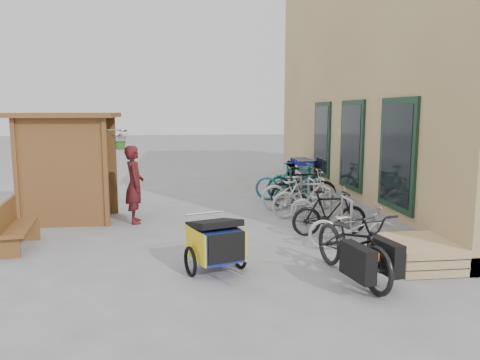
{
  "coord_description": "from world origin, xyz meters",
  "views": [
    {
      "loc": [
        -0.68,
        -8.15,
        2.44
      ],
      "look_at": [
        0.5,
        1.5,
        1.0
      ],
      "focal_mm": 35.0,
      "sensor_mm": 36.0,
      "label": 1
    }
  ],
  "objects": [
    {
      "name": "bike_6",
      "position": [
        2.2,
        4.16,
        0.5
      ],
      "size": [
        2.03,
        1.24,
        1.01
      ],
      "primitive_type": "imported",
      "rotation": [
        0.0,
        0.0,
        1.25
      ],
      "color": "#1B626C",
      "rests_on": "ground"
    },
    {
      "name": "bike_7",
      "position": [
        2.45,
        4.4,
        0.52
      ],
      "size": [
        1.76,
        0.62,
        1.04
      ],
      "primitive_type": "imported",
      "rotation": [
        0.0,
        0.0,
        1.65
      ],
      "color": "#1B626C",
      "rests_on": "ground"
    },
    {
      "name": "pallet_stack",
      "position": [
        3.0,
        -1.4,
        0.21
      ],
      "size": [
        1.0,
        1.2,
        0.4
      ],
      "color": "tan",
      "rests_on": "ground"
    },
    {
      "name": "cargo_bike",
      "position": [
        1.76,
        -1.84,
        0.52
      ],
      "size": [
        1.06,
        2.1,
        1.05
      ],
      "rotation": [
        0.0,
        0.0,
        0.19
      ],
      "color": "black",
      "rests_on": "ground"
    },
    {
      "name": "child_trailer",
      "position": [
        -0.21,
        -1.27,
        0.48
      ],
      "size": [
        0.98,
        1.51,
        0.87
      ],
      "rotation": [
        0.0,
        0.0,
        0.33
      ],
      "color": "navy",
      "rests_on": "ground"
    },
    {
      "name": "bike_1",
      "position": [
        2.16,
        0.56,
        0.45
      ],
      "size": [
        1.51,
        0.43,
        0.91
      ],
      "primitive_type": "imported",
      "rotation": [
        0.0,
        0.0,
        1.58
      ],
      "color": "black",
      "rests_on": "ground"
    },
    {
      "name": "bike_2",
      "position": [
        2.41,
        1.63,
        0.4
      ],
      "size": [
        1.6,
        0.92,
        0.8
      ],
      "primitive_type": "imported",
      "rotation": [
        0.0,
        0.0,
        1.3
      ],
      "color": "#B8B7B3",
      "rests_on": "ground"
    },
    {
      "name": "person_kiosk",
      "position": [
        -1.74,
        2.11,
        0.85
      ],
      "size": [
        0.49,
        0.67,
        1.7
      ],
      "primitive_type": "imported",
      "rotation": [
        0.0,
        0.0,
        1.72
      ],
      "color": "maroon",
      "rests_on": "ground"
    },
    {
      "name": "ground",
      "position": [
        0.0,
        0.0,
        0.0
      ],
      "size": [
        80.0,
        80.0,
        0.0
      ],
      "primitive_type": "plane",
      "color": "gray"
    },
    {
      "name": "bike_5",
      "position": [
        2.34,
        3.23,
        0.53
      ],
      "size": [
        1.78,
        0.63,
        1.05
      ],
      "primitive_type": "imported",
      "rotation": [
        0.0,
        0.0,
        1.65
      ],
      "color": "black",
      "rests_on": "ground"
    },
    {
      "name": "kiosk",
      "position": [
        -3.28,
        2.47,
        1.55
      ],
      "size": [
        2.49,
        1.65,
        2.4
      ],
      "color": "brown",
      "rests_on": "ground"
    },
    {
      "name": "bench",
      "position": [
        -3.67,
        0.34,
        0.45
      ],
      "size": [
        0.6,
        1.42,
        0.87
      ],
      "rotation": [
        0.0,
        0.0,
        0.13
      ],
      "color": "brown",
      "rests_on": "ground"
    },
    {
      "name": "bike_0",
      "position": [
        2.29,
        -0.4,
        0.41
      ],
      "size": [
        1.64,
        0.82,
        0.83
      ],
      "primitive_type": "imported",
      "rotation": [
        0.0,
        0.0,
        1.39
      ],
      "color": "silver",
      "rests_on": "ground"
    },
    {
      "name": "shopping_carts",
      "position": [
        3.0,
        6.41,
        0.56
      ],
      "size": [
        0.54,
        1.81,
        0.96
      ],
      "color": "silver",
      "rests_on": "ground"
    },
    {
      "name": "bike_4",
      "position": [
        2.15,
        2.98,
        0.5
      ],
      "size": [
        1.9,
        0.7,
        0.99
      ],
      "primitive_type": "imported",
      "rotation": [
        0.0,
        0.0,
        1.55
      ],
      "color": "#B8B7B3",
      "rests_on": "ground"
    },
    {
      "name": "bike_3",
      "position": [
        2.11,
        2.07,
        0.49
      ],
      "size": [
        1.63,
        0.48,
        0.98
      ],
      "primitive_type": "imported",
      "rotation": [
        0.0,
        0.0,
        1.56
      ],
      "color": "silver",
      "rests_on": "ground"
    },
    {
      "name": "bike_rack",
      "position": [
        2.3,
        2.4,
        0.52
      ],
      "size": [
        0.05,
        5.35,
        0.86
      ],
      "color": "#A5A8AD",
      "rests_on": "ground"
    },
    {
      "name": "building",
      "position": [
        6.49,
        4.5,
        3.49
      ],
      "size": [
        6.07,
        13.0,
        7.0
      ],
      "color": "tan",
      "rests_on": "ground"
    }
  ]
}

